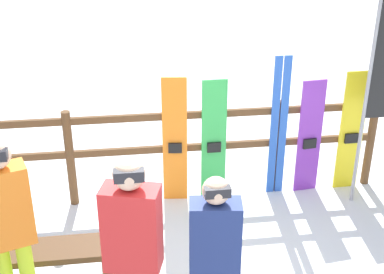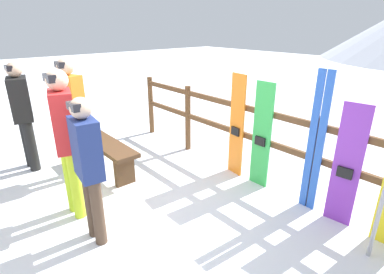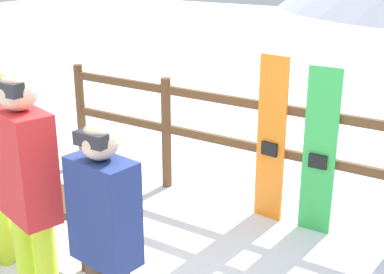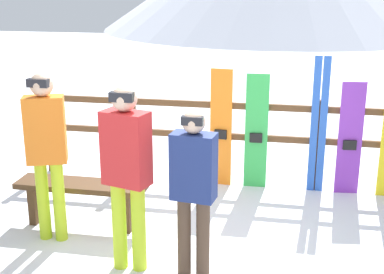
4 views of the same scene
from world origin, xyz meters
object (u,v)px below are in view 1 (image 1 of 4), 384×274
(rental_flag, at_px, (382,65))
(snowboard_green, at_px, (214,141))
(bench, at_px, (46,260))
(ski_pair_blue, at_px, (279,127))
(person_red, at_px, (133,246))
(snowboard_orange, at_px, (175,141))
(snowboard_purple, at_px, (310,138))
(snowboard_yellow, at_px, (351,132))
(person_orange, at_px, (7,223))
(person_navy, at_px, (215,253))

(rental_flag, bearing_deg, snowboard_green, 169.79)
(bench, distance_m, ski_pair_blue, 2.96)
(bench, bearing_deg, person_red, -45.40)
(snowboard_orange, xyz_separation_m, snowboard_green, (0.45, -0.00, -0.02))
(snowboard_purple, bearing_deg, ski_pair_blue, 179.48)
(snowboard_yellow, bearing_deg, bench, -156.92)
(bench, bearing_deg, person_orange, -115.24)
(snowboard_orange, distance_m, snowboard_green, 0.45)
(rental_flag, bearing_deg, snowboard_yellow, 105.40)
(bench, distance_m, rental_flag, 3.91)
(bench, distance_m, snowboard_purple, 3.27)
(bench, bearing_deg, snowboard_orange, 47.95)
(snowboard_orange, bearing_deg, bench, -132.05)
(snowboard_orange, xyz_separation_m, snowboard_purple, (1.59, -0.00, -0.05))
(person_orange, distance_m, ski_pair_blue, 3.27)
(snowboard_orange, height_order, ski_pair_blue, ski_pair_blue)
(snowboard_orange, height_order, snowboard_purple, snowboard_orange)
(person_red, xyz_separation_m, snowboard_green, (0.99, 2.24, -0.29))
(snowboard_orange, height_order, snowboard_yellow, snowboard_orange)
(snowboard_green, bearing_deg, bench, -140.45)
(ski_pair_blue, distance_m, snowboard_yellow, 0.90)
(bench, xyz_separation_m, snowboard_yellow, (3.42, 1.46, 0.38))
(person_red, distance_m, ski_pair_blue, 2.85)
(person_red, height_order, snowboard_yellow, person_red)
(bench, bearing_deg, rental_flag, 18.06)
(rental_flag, bearing_deg, snowboard_orange, 171.85)
(person_orange, relative_size, snowboard_yellow, 1.16)
(bench, xyz_separation_m, person_orange, (-0.18, -0.38, 0.67))
(person_orange, xyz_separation_m, snowboard_yellow, (3.60, 1.83, -0.29))
(bench, xyz_separation_m, ski_pair_blue, (2.52, 1.46, 0.50))
(snowboard_green, relative_size, snowboard_yellow, 0.98)
(snowboard_orange, distance_m, snowboard_purple, 1.60)
(snowboard_orange, bearing_deg, snowboard_purple, -0.00)
(snowboard_orange, xyz_separation_m, ski_pair_blue, (1.21, 0.00, 0.10))
(bench, height_order, person_navy, person_navy)
(person_navy, bearing_deg, snowboard_orange, 91.70)
(person_red, height_order, snowboard_green, person_red)
(person_orange, xyz_separation_m, rental_flag, (3.68, 1.52, 0.63))
(person_navy, height_order, snowboard_purple, person_navy)
(person_red, distance_m, person_navy, 0.61)
(snowboard_yellow, bearing_deg, person_orange, -152.99)
(person_navy, height_order, ski_pair_blue, ski_pair_blue)
(rental_flag, bearing_deg, ski_pair_blue, 162.10)
(rental_flag, bearing_deg, person_navy, -137.61)
(person_orange, height_order, ski_pair_blue, person_orange)
(person_red, bearing_deg, rental_flag, 35.30)
(snowboard_purple, height_order, snowboard_yellow, snowboard_yellow)
(snowboard_green, distance_m, ski_pair_blue, 0.77)
(ski_pair_blue, xyz_separation_m, rental_flag, (0.98, -0.32, 0.81))
(snowboard_green, bearing_deg, snowboard_yellow, 0.00)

